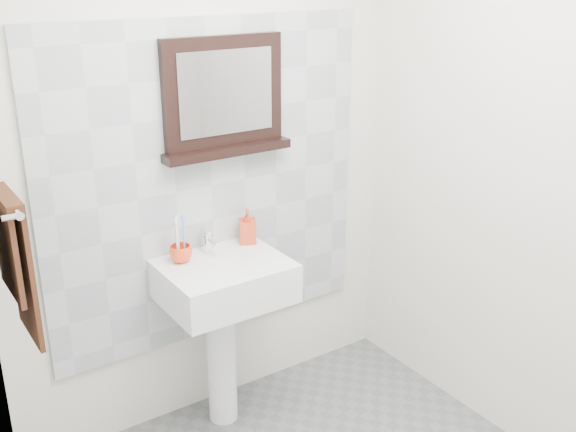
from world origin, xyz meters
The scene contains 11 objects.
back_wall centered at (0.00, 1.10, 1.25)m, with size 2.00×0.01×2.50m, color silver.
left_wall centered at (-1.00, 0.00, 1.25)m, with size 0.01×2.20×2.50m, color silver.
right_wall centered at (1.00, 0.00, 1.25)m, with size 0.01×2.20×2.50m, color silver.
splashback centered at (0.00, 1.09, 1.15)m, with size 1.60×0.02×1.50m, color #ACB6BB.
pedestal_sink centered at (-0.07, 0.87, 0.68)m, with size 0.55×0.44×0.96m.
toothbrush_cup centered at (-0.22, 0.98, 0.90)m, with size 0.10×0.10×0.08m, color #FF461E.
toothbrushes centered at (-0.22, 0.98, 0.98)m, with size 0.05×0.04×0.21m.
soap_dispenser centered at (0.14, 1.00, 0.94)m, with size 0.08×0.08×0.17m, color red.
framed_mirror centered at (0.07, 1.06, 1.54)m, with size 0.62×0.11×0.52m.
towel_bar centered at (-0.95, 0.75, 1.36)m, with size 0.07×0.40×0.03m.
hand_towel centered at (-0.94, 0.75, 1.15)m, with size 0.06×0.30×0.55m.
Camera 1 is at (-1.35, -1.56, 2.10)m, focal length 42.00 mm.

